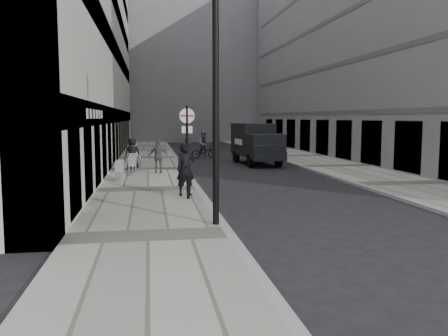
# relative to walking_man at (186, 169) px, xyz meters

# --- Properties ---
(ground) EXTENTS (120.00, 120.00, 0.00)m
(ground) POSITION_rel_walking_man_xyz_m (0.63, -8.47, -1.08)
(ground) COLOR black
(ground) RESTS_ON ground
(sidewalk) EXTENTS (4.00, 60.00, 0.12)m
(sidewalk) POSITION_rel_walking_man_xyz_m (-1.37, 9.53, -1.02)
(sidewalk) COLOR #A9A599
(sidewalk) RESTS_ON ground
(far_sidewalk) EXTENTS (4.00, 60.00, 0.12)m
(far_sidewalk) POSITION_rel_walking_man_xyz_m (9.63, 9.53, -1.02)
(far_sidewalk) COLOR #A9A599
(far_sidewalk) RESTS_ON ground
(building_left) EXTENTS (4.00, 45.00, 18.00)m
(building_left) POSITION_rel_walking_man_xyz_m (-5.37, 16.03, 7.92)
(building_left) COLOR beige
(building_left) RESTS_ON ground
(building_right) EXTENTS (6.00, 45.00, 20.00)m
(building_right) POSITION_rel_walking_man_xyz_m (14.63, 16.03, 8.92)
(building_right) COLOR slate
(building_right) RESTS_ON ground
(building_far) EXTENTS (24.00, 16.00, 22.00)m
(building_far) POSITION_rel_walking_man_xyz_m (2.13, 47.53, 9.92)
(building_far) COLOR slate
(building_far) RESTS_ON ground
(walking_man) EXTENTS (0.80, 0.63, 1.93)m
(walking_man) POSITION_rel_walking_man_xyz_m (0.00, 0.00, 0.00)
(walking_man) COLOR black
(walking_man) RESTS_ON sidewalk
(sign_post) EXTENTS (0.56, 0.10, 3.29)m
(sign_post) POSITION_rel_walking_man_xyz_m (0.11, 0.54, 1.14)
(sign_post) COLOR black
(sign_post) RESTS_ON sidewalk
(lamppost) EXTENTS (0.30, 0.30, 6.60)m
(lamppost) POSITION_rel_walking_man_xyz_m (0.43, -4.85, 2.70)
(lamppost) COLOR black
(lamppost) RESTS_ON sidewalk
(bollard_near) EXTENTS (0.11, 0.11, 0.79)m
(bollard_near) POSITION_rel_walking_man_xyz_m (0.03, -0.74, -0.57)
(bollard_near) COLOR black
(bollard_near) RESTS_ON sidewalk
(bollard_far) EXTENTS (0.14, 0.14, 1.02)m
(bollard_far) POSITION_rel_walking_man_xyz_m (0.03, 3.72, -0.45)
(bollard_far) COLOR black
(bollard_far) RESTS_ON sidewalk
(panel_van) EXTENTS (2.38, 5.62, 2.59)m
(panel_van) POSITION_rel_walking_man_xyz_m (5.42, 12.31, 0.37)
(panel_van) COLOR black
(panel_van) RESTS_ON ground
(cyclist) EXTENTS (1.87, 0.75, 1.98)m
(cyclist) POSITION_rel_walking_man_xyz_m (2.67, 17.14, -0.31)
(cyclist) COLOR black
(cyclist) RESTS_ON ground
(pedestrian_a) EXTENTS (1.02, 0.47, 1.71)m
(pedestrian_a) POSITION_rel_walking_man_xyz_m (-0.83, 7.31, -0.11)
(pedestrian_a) COLOR #535357
(pedestrian_a) RESTS_ON sidewalk
(pedestrian_b) EXTENTS (1.00, 0.60, 1.52)m
(pedestrian_b) POSITION_rel_walking_man_xyz_m (-2.24, 9.40, -0.20)
(pedestrian_b) COLOR #BAB5AB
(pedestrian_b) RESTS_ON sidewalk
(pedestrian_c) EXTENTS (0.98, 0.78, 1.76)m
(pedestrian_c) POSITION_rel_walking_man_xyz_m (-2.22, 9.27, -0.09)
(pedestrian_c) COLOR black
(pedestrian_c) RESTS_ON sidewalk
(cafe_table_near) EXTENTS (0.67, 1.52, 0.87)m
(cafe_table_near) POSITION_rel_walking_man_xyz_m (-2.67, 4.98, -0.53)
(cafe_table_near) COLOR silver
(cafe_table_near) RESTS_ON sidewalk
(cafe_table_mid) EXTENTS (0.70, 1.58, 0.90)m
(cafe_table_mid) POSITION_rel_walking_man_xyz_m (-2.17, 7.37, -0.51)
(cafe_table_mid) COLOR #B3B3B5
(cafe_table_mid) RESTS_ON sidewalk
(cafe_table_far) EXTENTS (0.73, 1.65, 0.94)m
(cafe_table_far) POSITION_rel_walking_man_xyz_m (-2.17, 8.89, -0.49)
(cafe_table_far) COLOR #B1B1B3
(cafe_table_far) RESTS_ON sidewalk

